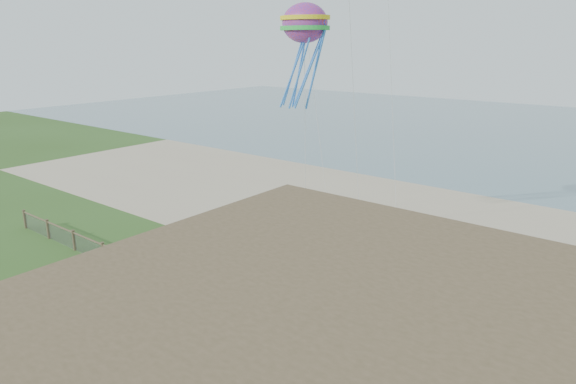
% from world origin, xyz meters
% --- Properties ---
extents(ground, '(160.00, 160.00, 0.00)m').
position_xyz_m(ground, '(0.00, 0.00, 0.00)').
color(ground, '#32521C').
rests_on(ground, ground).
extents(sand_beach, '(72.00, 20.00, 0.02)m').
position_xyz_m(sand_beach, '(0.00, 22.00, 0.00)').
color(sand_beach, tan).
rests_on(sand_beach, ground).
extents(ocean, '(160.00, 68.00, 0.02)m').
position_xyz_m(ocean, '(0.00, 66.00, 0.00)').
color(ocean, slate).
rests_on(ocean, ground).
extents(chainlink_fence, '(36.20, 0.20, 1.25)m').
position_xyz_m(chainlink_fence, '(0.00, 6.00, 0.55)').
color(chainlink_fence, '#4A3C2A').
rests_on(chainlink_fence, ground).
extents(picnic_table, '(1.92, 1.54, 0.76)m').
position_xyz_m(picnic_table, '(5.79, 5.00, 0.38)').
color(picnic_table, brown).
rests_on(picnic_table, ground).
extents(octopus_kite, '(3.48, 2.65, 6.66)m').
position_xyz_m(octopus_kite, '(-3.61, 17.03, 11.06)').
color(octopus_kite, red).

